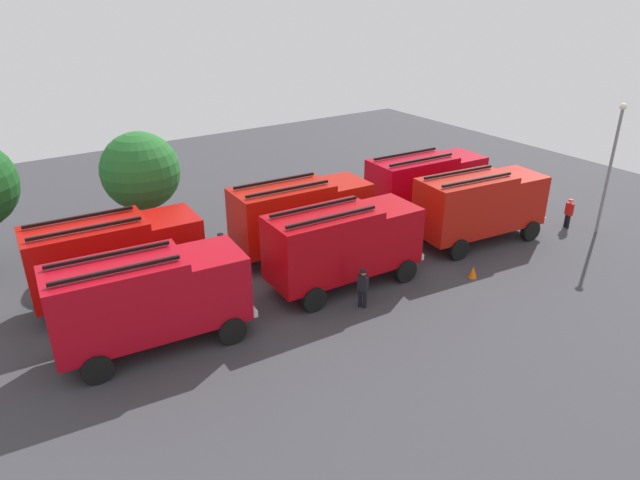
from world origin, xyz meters
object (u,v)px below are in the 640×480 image
fire_truck_2 (480,204)px  fire_truck_5 (426,182)px  fire_truck_4 (301,213)px  fire_truck_0 (149,297)px  firefighter_1 (221,249)px  firefighter_3 (278,210)px  fire_truck_3 (115,254)px  firefighter_2 (363,287)px  tree_1 (140,172)px  lamppost (612,160)px  firefighter_0 (569,212)px  fire_truck_1 (343,242)px  traffic_cone_0 (473,272)px  firefighter_4 (122,247)px

fire_truck_2 → fire_truck_5: 4.09m
fire_truck_2 → fire_truck_4: 9.32m
fire_truck_0 → firefighter_1: (4.89, 4.50, -1.14)m
firefighter_3 → fire_truck_3: bearing=89.8°
firefighter_2 → tree_1: (-5.44, 11.07, 3.07)m
fire_truck_2 → lamppost: (6.53, -2.83, 1.95)m
firefighter_0 → firefighter_2: bearing=-162.0°
fire_truck_2 → tree_1: 17.29m
fire_truck_0 → fire_truck_5: size_ratio=1.01×
fire_truck_1 → tree_1: tree_1 is taller
firefighter_1 → lamppost: lamppost is taller
fire_truck_4 → firefighter_1: fire_truck_4 is taller
fire_truck_2 → fire_truck_5: same height
fire_truck_4 → firefighter_3: 3.93m
firefighter_0 → fire_truck_3: bearing=-178.2°
fire_truck_3 → fire_truck_2: bearing=-11.1°
firefighter_0 → firefighter_2: 14.83m
traffic_cone_0 → fire_truck_1: bearing=152.9°
fire_truck_3 → firefighter_1: (4.89, 0.22, -1.14)m
firefighter_4 → fire_truck_1: bearing=-99.8°
firefighter_2 → firefighter_4: (-7.23, 9.55, -0.00)m
fire_truck_3 → firefighter_2: bearing=-34.5°
fire_truck_3 → firefighter_0: bearing=-11.3°
fire_truck_1 → firefighter_0: bearing=-4.0°
lamppost → firefighter_2: bearing=176.8°
firefighter_0 → firefighter_4: size_ratio=0.95×
firefighter_0 → firefighter_2: (-14.82, -0.43, 0.06)m
fire_truck_0 → fire_truck_4: size_ratio=1.01×
tree_1 → lamppost: 24.24m
firefighter_0 → firefighter_2: size_ratio=0.95×
fire_truck_4 → firefighter_4: bearing=158.9°
fire_truck_2 → fire_truck_4: bearing=160.1°
fire_truck_5 → fire_truck_2: bearing=-88.0°
fire_truck_1 → firefighter_0: fire_truck_1 is taller
fire_truck_2 → firefighter_1: fire_truck_2 is taller
firefighter_0 → firefighter_4: bearing=173.9°
fire_truck_2 → firefighter_1: size_ratio=4.12×
fire_truck_1 → firefighter_1: 6.08m
fire_truck_4 → fire_truck_5: same height
fire_truck_4 → firefighter_4: size_ratio=4.18×
firefighter_1 → firefighter_4: firefighter_1 is taller
fire_truck_3 → tree_1: bearing=62.0°
firefighter_0 → fire_truck_5: bearing=151.5°
firefighter_2 → firefighter_3: size_ratio=1.02×
firefighter_4 → lamppost: (22.89, -10.43, 3.12)m
firefighter_4 → tree_1: bearing=-15.0°
fire_truck_1 → firefighter_3: fire_truck_1 is taller
fire_truck_0 → tree_1: (2.83, 8.95, 1.90)m
firefighter_1 → lamppost: 20.69m
lamppost → firefighter_4: bearing=155.5°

